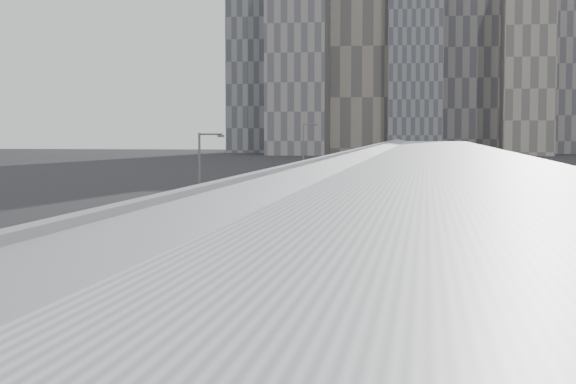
% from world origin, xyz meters
% --- Properties ---
extents(sidewalk, '(10.00, 170.00, 0.12)m').
position_xyz_m(sidewalk, '(9.00, 55.00, 0.06)').
color(sidewalk, gray).
rests_on(sidewalk, ground).
extents(lane_line, '(0.12, 160.00, 0.02)m').
position_xyz_m(lane_line, '(-1.50, 55.00, 0.01)').
color(lane_line, gold).
rests_on(lane_line, ground).
extents(depot, '(12.45, 160.40, 7.20)m').
position_xyz_m(depot, '(12.99, 55.00, 3.51)').
color(depot, gray).
rests_on(depot, ground).
extents(skyline, '(145.00, 64.00, 120.00)m').
position_xyz_m(skyline, '(-2.90, 324.16, 50.85)').
color(skyline, slate).
rests_on(skyline, ground).
extents(bus_0, '(3.37, 13.07, 3.78)m').
position_xyz_m(bus_0, '(2.71, 5.27, 1.60)').
color(bus_0, '#909399').
rests_on(bus_0, ground).
extents(bus_1, '(3.02, 12.56, 3.64)m').
position_xyz_m(bus_1, '(1.68, 18.36, 1.54)').
color(bus_1, '#162031').
rests_on(bus_1, ground).
extents(bus_2, '(3.18, 12.78, 3.70)m').
position_xyz_m(bus_2, '(1.68, 32.41, 1.56)').
color(bus_2, silver).
rests_on(bus_2, ground).
extents(bus_3, '(3.43, 12.30, 3.55)m').
position_xyz_m(bus_3, '(2.41, 49.69, 1.50)').
color(bus_3, gray).
rests_on(bus_3, ground).
extents(bus_4, '(3.80, 13.49, 3.89)m').
position_xyz_m(bus_4, '(2.79, 62.48, 1.64)').
color(bus_4, silver).
rests_on(bus_4, ground).
extents(bus_5, '(3.19, 13.17, 3.82)m').
position_xyz_m(bus_5, '(2.26, 75.96, 1.61)').
color(bus_5, black).
rests_on(bus_5, ground).
extents(bus_6, '(3.35, 13.20, 3.82)m').
position_xyz_m(bus_6, '(1.73, 88.79, 1.61)').
color(bus_6, silver).
rests_on(bus_6, ground).
extents(bus_7, '(2.76, 12.34, 3.60)m').
position_xyz_m(bus_7, '(2.61, 103.22, 1.52)').
color(bus_7, slate).
rests_on(bus_7, ground).
extents(bus_8, '(2.88, 12.48, 3.63)m').
position_xyz_m(bus_8, '(2.29, 118.79, 1.53)').
color(bus_8, '#95979E').
rests_on(bus_8, ground).
extents(bus_9, '(3.92, 14.20, 4.10)m').
position_xyz_m(bus_9, '(2.69, 131.36, 1.73)').
color(bus_9, black).
rests_on(bus_9, ground).
extents(tree_0, '(1.38, 1.38, 4.26)m').
position_xyz_m(tree_0, '(6.11, 4.58, 3.49)').
color(tree_0, black).
rests_on(tree_0, ground).
extents(tree_1, '(2.64, 2.64, 5.28)m').
position_xyz_m(tree_1, '(5.48, 34.91, 3.95)').
color(tree_1, black).
rests_on(tree_1, ground).
extents(tree_2, '(2.45, 2.45, 4.39)m').
position_xyz_m(tree_2, '(5.57, 53.53, 3.16)').
color(tree_2, black).
rests_on(tree_2, ground).
extents(tree_3, '(2.35, 2.35, 4.31)m').
position_xyz_m(tree_3, '(5.63, 79.47, 3.12)').
color(tree_3, black).
rests_on(tree_3, ground).
extents(tree_4, '(2.27, 2.27, 4.85)m').
position_xyz_m(tree_4, '(5.67, 107.15, 3.69)').
color(tree_4, black).
rests_on(tree_4, ground).
extents(tree_5, '(1.43, 1.43, 4.12)m').
position_xyz_m(tree_5, '(6.08, 130.48, 3.35)').
color(tree_5, black).
rests_on(tree_5, ground).
extents(street_lamp_near, '(2.04, 0.22, 8.34)m').
position_xyz_m(street_lamp_near, '(-4.95, 40.59, 4.85)').
color(street_lamp_near, '#59595E').
rests_on(street_lamp_near, ground).
extents(street_lamp_far, '(2.04, 0.22, 9.64)m').
position_xyz_m(street_lamp_far, '(-4.20, 93.10, 5.52)').
color(street_lamp_far, '#59595E').
rests_on(street_lamp_far, ground).
extents(shipping_container, '(2.76, 5.63, 2.56)m').
position_xyz_m(shipping_container, '(-4.96, 105.54, 1.28)').
color(shipping_container, '#123D1E').
rests_on(shipping_container, ground).
extents(suv, '(4.36, 5.98, 1.51)m').
position_xyz_m(suv, '(-3.10, 121.75, 0.75)').
color(suv, black).
rests_on(suv, ground).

